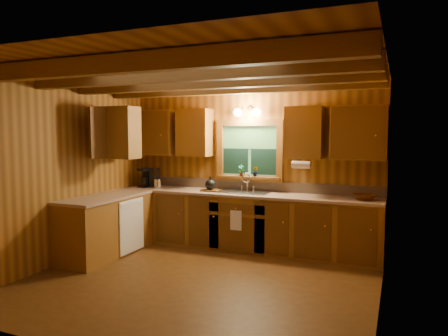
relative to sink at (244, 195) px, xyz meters
name	(u,v)px	position (x,y,z in m)	size (l,w,h in m)	color
room	(199,177)	(0.00, -1.60, 0.44)	(4.20, 4.20, 4.20)	#533414
ceiling_beams	(198,78)	(0.00, -1.60, 1.63)	(4.20, 2.54, 0.18)	brown
base_cabinets	(207,223)	(-0.49, -0.32, -0.43)	(4.20, 2.22, 0.86)	brown
countertop	(208,195)	(-0.48, -0.31, 0.02)	(4.20, 2.24, 0.04)	tan
backsplash	(250,185)	(0.00, 0.28, 0.12)	(4.20, 0.02, 0.16)	#A0836C
dishwasher_panel	(132,226)	(-1.47, -0.92, -0.43)	(0.02, 0.60, 0.80)	white
upper_cabinets	(206,133)	(-0.56, -0.18, 0.98)	(4.19, 1.77, 0.78)	brown
window	(249,152)	(0.00, 0.26, 0.67)	(1.12, 0.08, 1.00)	brown
window_sill	(248,177)	(0.00, 0.22, 0.26)	(1.06, 0.14, 0.04)	brown
wall_sconce	(247,112)	(0.00, 0.14, 1.31)	(0.45, 0.21, 0.17)	black
paper_towel_roll	(301,165)	(0.92, -0.07, 0.51)	(0.11, 0.11, 0.27)	white
dish_towel	(236,220)	(0.00, -0.34, -0.34)	(0.18, 0.01, 0.30)	white
sink	(244,195)	(0.00, 0.00, 0.00)	(0.82, 0.48, 0.43)	silver
coffee_maker	(146,178)	(-1.81, 0.00, 0.21)	(0.18, 0.24, 0.33)	black
utensil_crock	(158,183)	(-1.53, -0.08, 0.13)	(0.12, 0.12, 0.35)	silver
cutting_board	(210,190)	(-0.55, -0.07, 0.06)	(0.28, 0.20, 0.03)	#583513
teakettle	(210,184)	(-0.55, -0.07, 0.15)	(0.17, 0.17, 0.21)	black
wicker_basket	(365,197)	(1.81, -0.03, 0.08)	(0.33, 0.33, 0.08)	#48230C
potted_plant_left	(241,170)	(-0.12, 0.18, 0.38)	(0.10, 0.07, 0.18)	#583513
potted_plant_right	(255,171)	(0.12, 0.21, 0.37)	(0.09, 0.07, 0.17)	#583513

